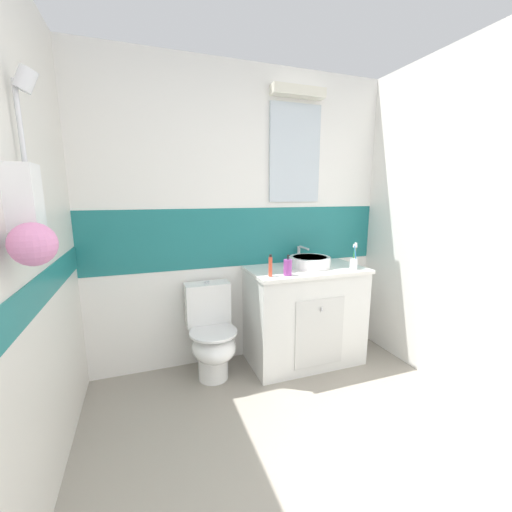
{
  "coord_description": "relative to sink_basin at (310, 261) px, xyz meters",
  "views": [
    {
      "loc": [
        -0.82,
        -0.21,
        1.47
      ],
      "look_at": [
        -0.02,
        2.02,
        1.01
      ],
      "focal_mm": 22.34,
      "sensor_mm": 36.0,
      "label": 1
    }
  ],
  "objects": [
    {
      "name": "vanity_cabinet",
      "position": [
        -0.05,
        -0.03,
        -0.47
      ],
      "size": [
        0.99,
        0.55,
        0.85
      ],
      "color": "silver",
      "rests_on": "ground_plane"
    },
    {
      "name": "sink_basin",
      "position": [
        0.0,
        0.0,
        0.0
      ],
      "size": [
        0.35,
        0.4,
        0.16
      ],
      "color": "white",
      "rests_on": "vanity_cabinet"
    },
    {
      "name": "soap_dispenser",
      "position": [
        -0.3,
        -0.21,
        0.02
      ],
      "size": [
        0.07,
        0.07,
        0.16
      ],
      "color": "#993F99",
      "rests_on": "vanity_cabinet"
    },
    {
      "name": "ground_plane",
      "position": [
        -0.52,
        -0.96,
        -0.92
      ],
      "size": [
        3.2,
        3.48,
        0.04
      ],
      "primitive_type": "cube",
      "color": "gray"
    },
    {
      "name": "wall_back_tiled",
      "position": [
        -0.51,
        0.29,
        0.36
      ],
      "size": [
        3.2,
        0.2,
        2.5
      ],
      "color": "white",
      "rests_on": "ground_plane"
    },
    {
      "name": "wall_right_plain",
      "position": [
        0.83,
        -0.96,
        0.35
      ],
      "size": [
        0.1,
        3.48,
        2.5
      ],
      "primitive_type": "cube",
      "color": "white",
      "rests_on": "ground_plane"
    },
    {
      "name": "toothpaste_tube_upright",
      "position": [
        -0.44,
        -0.2,
        0.03
      ],
      "size": [
        0.03,
        0.03,
        0.17
      ],
      "color": "#D84C33",
      "rests_on": "vanity_cabinet"
    },
    {
      "name": "toothbrush_cup",
      "position": [
        0.31,
        -0.2,
        0.01
      ],
      "size": [
        0.06,
        0.06,
        0.22
      ],
      "color": "white",
      "rests_on": "vanity_cabinet"
    },
    {
      "name": "toilet",
      "position": [
        -0.87,
        -0.01,
        -0.54
      ],
      "size": [
        0.37,
        0.5,
        0.77
      ],
      "color": "white",
      "rests_on": "ground_plane"
    }
  ]
}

